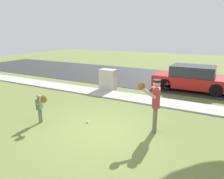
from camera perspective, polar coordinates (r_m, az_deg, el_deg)
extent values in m
plane|color=olive|center=(9.84, 8.28, -2.97)|extent=(48.00, 48.00, 0.00)
cube|color=#B2B2AD|center=(9.92, 8.49, -2.65)|extent=(36.00, 1.20, 0.06)
cube|color=#2D2D30|center=(14.58, 15.32, 2.61)|extent=(36.00, 6.80, 0.02)
cylinder|color=#6B6656|center=(6.70, 11.55, -8.13)|extent=(0.13, 0.13, 0.84)
cylinder|color=#6B6656|center=(6.85, 11.53, -7.59)|extent=(0.13, 0.13, 0.84)
cube|color=#B73838|center=(6.53, 11.87, -2.07)|extent=(0.34, 0.45, 0.59)
sphere|color=tan|center=(6.42, 12.07, 1.56)|extent=(0.23, 0.23, 0.23)
cylinder|color=black|center=(6.40, 12.11, 2.30)|extent=(0.24, 0.24, 0.07)
cylinder|color=tan|center=(6.23, 9.72, -0.77)|extent=(0.52, 0.25, 0.40)
ellipsoid|color=brown|center=(6.18, 7.99, 0.96)|extent=(0.25, 0.20, 0.26)
cylinder|color=tan|center=(6.76, 11.82, -1.32)|extent=(0.10, 0.10, 0.56)
cylinder|color=#6B6656|center=(7.78, -18.70, -6.61)|extent=(0.08, 0.08, 0.50)
cylinder|color=#6B6656|center=(7.70, -19.05, -6.87)|extent=(0.08, 0.08, 0.50)
cube|color=#4C7251|center=(7.60, -19.14, -3.75)|extent=(0.20, 0.27, 0.35)
sphere|color=#A87A5B|center=(7.53, -19.31, -1.91)|extent=(0.14, 0.14, 0.14)
cylinder|color=#A87A5B|center=(7.72, -18.62, -3.33)|extent=(0.06, 0.06, 0.33)
cylinder|color=#A87A5B|center=(7.37, -18.76, -3.26)|extent=(0.31, 0.15, 0.24)
ellipsoid|color=brown|center=(7.28, -18.02, -2.50)|extent=(0.25, 0.20, 0.26)
sphere|color=white|center=(7.43, -6.64, -8.71)|extent=(0.07, 0.07, 0.07)
cube|color=beige|center=(11.50, -1.06, 2.72)|extent=(0.87, 0.53, 1.12)
cube|color=red|center=(12.18, 20.88, 2.11)|extent=(4.00, 1.75, 0.60)
cube|color=#2D333D|center=(12.08, 21.13, 4.76)|extent=(2.20, 1.61, 0.55)
cylinder|color=black|center=(11.70, 14.27, 1.35)|extent=(0.64, 0.22, 0.64)
cylinder|color=black|center=(13.16, 15.96, 2.72)|extent=(0.64, 0.22, 0.64)
cylinder|color=black|center=(11.38, 26.41, -0.16)|extent=(0.64, 0.22, 0.64)
cylinder|color=black|center=(12.88, 26.75, 1.42)|extent=(0.64, 0.22, 0.64)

